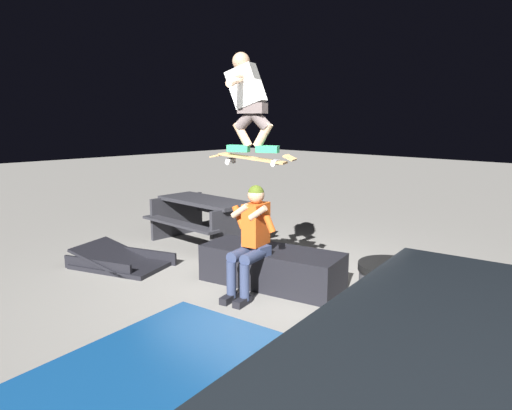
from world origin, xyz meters
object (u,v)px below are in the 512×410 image
ledge_box_main (271,267)px  trash_bin (388,311)px  skateboard (253,159)px  person_sitting_on_ledge (251,236)px  skater_airborne (248,98)px  kicker_ramp (121,262)px  picnic_table_back (205,214)px

ledge_box_main → trash_bin: bearing=161.5°
skateboard → trash_bin: size_ratio=1.18×
skateboard → trash_bin: (-1.97, 0.36, -1.18)m
person_sitting_on_ledge → skateboard: skateboard is taller
skater_airborne → kicker_ramp: bearing=18.0°
person_sitting_on_ledge → trash_bin: 1.93m
skater_airborne → kicker_ramp: skater_airborne is taller
person_sitting_on_ledge → picnic_table_back: 2.46m
picnic_table_back → trash_bin: bearing=161.4°
person_sitting_on_ledge → trash_bin: (-1.90, 0.26, -0.29)m
kicker_ramp → skater_airborne: bearing=-162.0°
kicker_ramp → trash_bin: (-3.95, -0.29, 0.37)m
trash_bin → picnic_table_back: bearing=-18.6°
ledge_box_main → picnic_table_back: picnic_table_back is taller
kicker_ramp → trash_bin: trash_bin is taller
person_sitting_on_ledge → trash_bin: person_sitting_on_ledge is taller
trash_bin → ledge_box_main: bearing=-18.5°
ledge_box_main → skater_airborne: skater_airborne is taller
ledge_box_main → kicker_ramp: 2.23m
kicker_ramp → person_sitting_on_ledge: bearing=-165.1°
skateboard → kicker_ramp: (1.98, 0.65, -1.55)m
kicker_ramp → picnic_table_back: 1.72m
trash_bin → skater_airborne: bearing=-9.5°
skater_airborne → picnic_table_back: bearing=-26.8°
kicker_ramp → picnic_table_back: bearing=-85.7°
skateboard → skater_airborne: skater_airborne is taller
kicker_ramp → trash_bin: 3.98m
kicker_ramp → picnic_table_back: picnic_table_back is taller
trash_bin → person_sitting_on_ledge: bearing=-7.7°
skateboard → person_sitting_on_ledge: bearing=126.7°
skateboard → skater_airborne: size_ratio=0.91×
person_sitting_on_ledge → picnic_table_back: size_ratio=0.76×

